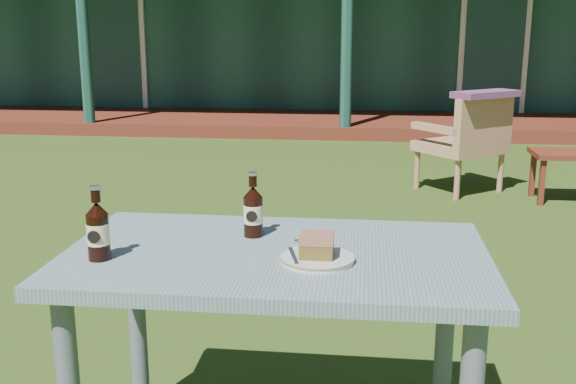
# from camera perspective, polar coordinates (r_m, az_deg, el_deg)

# --- Properties ---
(ground) EXTENTS (80.00, 80.00, 0.00)m
(ground) POSITION_cam_1_polar(r_m,az_deg,el_deg) (3.66, 2.35, -7.68)
(ground) COLOR #334916
(pavilion) EXTENTS (15.80, 8.30, 3.45)m
(pavilion) POSITION_cam_1_polar(r_m,az_deg,el_deg) (12.80, 5.67, 14.90)
(pavilion) COLOR #1A4439
(pavilion) RESTS_ON ground
(cafe_table) EXTENTS (1.20, 0.70, 0.72)m
(cafe_table) POSITION_cam_1_polar(r_m,az_deg,el_deg) (1.96, -1.02, -7.83)
(cafe_table) COLOR slate
(cafe_table) RESTS_ON ground
(plate) EXTENTS (0.20, 0.20, 0.01)m
(plate) POSITION_cam_1_polar(r_m,az_deg,el_deg) (1.84, 2.51, -5.63)
(plate) COLOR silver
(plate) RESTS_ON cafe_table
(cake_slice) EXTENTS (0.09, 0.09, 0.06)m
(cake_slice) POSITION_cam_1_polar(r_m,az_deg,el_deg) (1.83, 2.44, -4.50)
(cake_slice) COLOR brown
(cake_slice) RESTS_ON plate
(fork) EXTENTS (0.05, 0.14, 0.00)m
(fork) POSITION_cam_1_polar(r_m,az_deg,el_deg) (1.83, 0.46, -5.43)
(fork) COLOR silver
(fork) RESTS_ON plate
(cola_bottle_near) EXTENTS (0.06, 0.06, 0.20)m
(cola_bottle_near) POSITION_cam_1_polar(r_m,az_deg,el_deg) (2.04, -2.97, -1.61)
(cola_bottle_near) COLOR black
(cola_bottle_near) RESTS_ON cafe_table
(cola_bottle_far) EXTENTS (0.06, 0.06, 0.21)m
(cola_bottle_far) POSITION_cam_1_polar(r_m,az_deg,el_deg) (1.90, -15.79, -3.14)
(cola_bottle_far) COLOR black
(cola_bottle_far) RESTS_ON cafe_table
(bottle_cap) EXTENTS (0.03, 0.03, 0.01)m
(bottle_cap) POSITION_cam_1_polar(r_m,az_deg,el_deg) (1.99, 0.90, -4.22)
(bottle_cap) COLOR silver
(bottle_cap) RESTS_ON cafe_table
(armchair_left) EXTENTS (0.81, 0.81, 0.80)m
(armchair_left) POSITION_cam_1_polar(r_m,az_deg,el_deg) (5.73, 14.95, 4.40)
(armchair_left) COLOR #B17A58
(armchair_left) RESTS_ON ground
(floral_throw) EXTENTS (0.59, 0.53, 0.05)m
(floral_throw) POSITION_cam_1_polar(r_m,az_deg,el_deg) (5.58, 16.41, 7.96)
(floral_throw) COLOR #683A61
(floral_throw) RESTS_ON armchair_left
(side_table) EXTENTS (0.60, 0.40, 0.40)m
(side_table) POSITION_cam_1_polar(r_m,az_deg,el_deg) (5.70, 22.92, 2.60)
(side_table) COLOR #602417
(side_table) RESTS_ON ground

